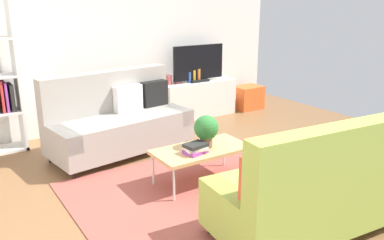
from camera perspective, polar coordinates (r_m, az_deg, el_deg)
ground_plane at (r=4.61m, az=1.83°, el=-9.52°), size 7.68×7.68×0.00m
wall_far at (r=6.65m, az=-12.22°, el=11.32°), size 6.40×0.12×2.90m
area_rug at (r=4.55m, az=2.22°, el=-9.78°), size 2.90×2.20×0.01m
couch_beige at (r=5.57m, az=-10.32°, el=-0.13°), size 2.00×1.09×1.10m
couch_green at (r=3.77m, az=17.43°, el=-9.16°), size 1.97×1.01×1.10m
coffee_table at (r=4.57m, az=1.34°, el=-4.35°), size 1.10×0.56×0.42m
tv_console at (r=7.24m, az=0.81°, el=3.03°), size 1.40×0.44×0.64m
tv at (r=7.10m, az=0.92°, el=7.96°), size 1.00×0.20×0.64m
storage_trunk at (r=7.84m, az=7.93°, el=3.19°), size 0.52×0.40×0.44m
potted_plant at (r=4.53m, az=2.03°, el=-1.30°), size 0.28×0.28×0.37m
table_book_0 at (r=4.42m, az=0.50°, el=-4.47°), size 0.27×0.22×0.04m
table_book_1 at (r=4.40m, az=0.50°, el=-4.02°), size 0.26×0.21×0.03m
table_book_2 at (r=4.39m, az=0.50°, el=-3.58°), size 0.26×0.21×0.04m
vase_0 at (r=6.90m, az=-3.44°, el=5.70°), size 0.13×0.13×0.16m
vase_1 at (r=7.00m, az=-2.07°, el=5.78°), size 0.13×0.13×0.13m
bottle_0 at (r=7.01m, az=-0.35°, el=6.05°), size 0.05×0.05×0.19m
bottle_1 at (r=7.06m, az=0.31°, el=6.22°), size 0.05×0.05×0.21m
bottle_2 at (r=7.12m, az=0.97°, el=6.36°), size 0.05×0.05×0.23m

